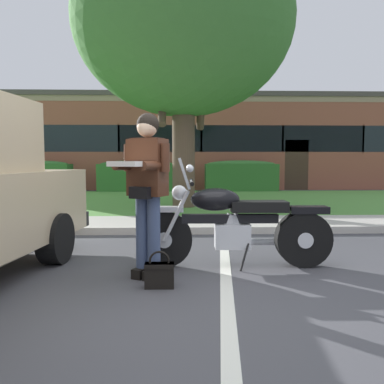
% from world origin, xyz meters
% --- Properties ---
extents(ground_plane, '(140.00, 140.00, 0.00)m').
position_xyz_m(ground_plane, '(0.00, 0.00, 0.00)').
color(ground_plane, '#424247').
extents(curb_strip, '(60.00, 0.20, 0.12)m').
position_xyz_m(curb_strip, '(0.00, 3.05, 0.06)').
color(curb_strip, '#B7B2A8').
rests_on(curb_strip, ground).
extents(concrete_walk, '(60.00, 1.50, 0.08)m').
position_xyz_m(concrete_walk, '(0.00, 3.90, 0.04)').
color(concrete_walk, '#B7B2A8').
rests_on(concrete_walk, ground).
extents(grass_lawn, '(60.00, 7.17, 0.06)m').
position_xyz_m(grass_lawn, '(0.00, 8.24, 0.03)').
color(grass_lawn, '#518E3D').
rests_on(grass_lawn, ground).
extents(stall_stripe_1, '(0.56, 4.39, 0.01)m').
position_xyz_m(stall_stripe_1, '(0.37, 0.20, 0.00)').
color(stall_stripe_1, silver).
rests_on(stall_stripe_1, ground).
extents(motorcycle, '(2.24, 0.82, 1.26)m').
position_xyz_m(motorcycle, '(0.63, 0.95, 0.49)').
color(motorcycle, black).
rests_on(motorcycle, ground).
extents(rider_person, '(0.59, 0.67, 1.70)m').
position_xyz_m(rider_person, '(-0.42, 0.54, 1.01)').
color(rider_person, black).
rests_on(rider_person, ground).
extents(handbag, '(0.28, 0.13, 0.36)m').
position_xyz_m(handbag, '(-0.27, 0.21, 0.14)').
color(handbag, black).
rests_on(handbag, ground).
extents(shade_tree, '(5.41, 5.41, 6.93)m').
position_xyz_m(shade_tree, '(0.03, 6.51, 4.61)').
color(shade_tree, brown).
rests_on(shade_tree, ground).
extents(hedge_left, '(2.99, 0.90, 1.24)m').
position_xyz_m(hedge_left, '(-5.79, 11.93, 0.65)').
color(hedge_left, '#336B2D').
rests_on(hedge_left, ground).
extents(hedge_center_left, '(2.98, 0.90, 1.24)m').
position_xyz_m(hedge_center_left, '(-1.73, 11.93, 0.65)').
color(hedge_center_left, '#336B2D').
rests_on(hedge_center_left, ground).
extents(hedge_center_right, '(2.80, 0.90, 1.24)m').
position_xyz_m(hedge_center_right, '(2.33, 11.93, 0.65)').
color(hedge_center_right, '#336B2D').
rests_on(hedge_center_right, ground).
extents(brick_building, '(20.24, 11.13, 4.10)m').
position_xyz_m(brick_building, '(0.83, 18.50, 2.05)').
color(brick_building, '#93513D').
rests_on(brick_building, ground).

